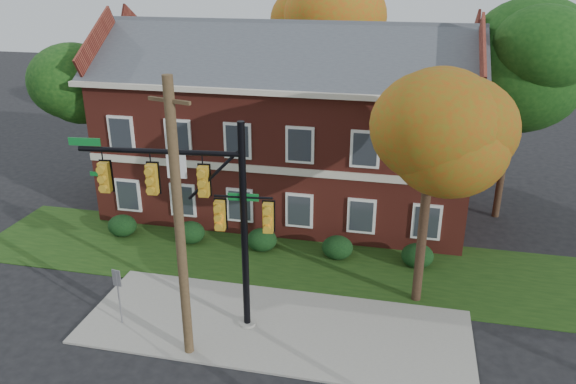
% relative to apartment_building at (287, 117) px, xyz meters
% --- Properties ---
extents(ground, '(120.00, 120.00, 0.00)m').
position_rel_apartment_building_xyz_m(ground, '(2.00, -11.95, -4.99)').
color(ground, black).
rests_on(ground, ground).
extents(sidewalk, '(14.00, 5.00, 0.08)m').
position_rel_apartment_building_xyz_m(sidewalk, '(2.00, -10.95, -4.95)').
color(sidewalk, gray).
rests_on(sidewalk, ground).
extents(grass_strip, '(30.00, 6.00, 0.04)m').
position_rel_apartment_building_xyz_m(grass_strip, '(2.00, -5.95, -4.97)').
color(grass_strip, '#193811').
rests_on(grass_strip, ground).
extents(apartment_building, '(18.80, 8.80, 9.74)m').
position_rel_apartment_building_xyz_m(apartment_building, '(0.00, 0.00, 0.00)').
color(apartment_building, maroon).
rests_on(apartment_building, ground).
extents(hedge_far_left, '(1.40, 1.26, 1.05)m').
position_rel_apartment_building_xyz_m(hedge_far_left, '(-7.00, -5.25, -4.46)').
color(hedge_far_left, black).
rests_on(hedge_far_left, ground).
extents(hedge_left, '(1.40, 1.26, 1.05)m').
position_rel_apartment_building_xyz_m(hedge_left, '(-3.50, -5.25, -4.46)').
color(hedge_left, black).
rests_on(hedge_left, ground).
extents(hedge_center, '(1.40, 1.26, 1.05)m').
position_rel_apartment_building_xyz_m(hedge_center, '(0.00, -5.25, -4.46)').
color(hedge_center, black).
rests_on(hedge_center, ground).
extents(hedge_right, '(1.40, 1.26, 1.05)m').
position_rel_apartment_building_xyz_m(hedge_right, '(3.50, -5.25, -4.46)').
color(hedge_right, black).
rests_on(hedge_right, ground).
extents(hedge_far_right, '(1.40, 1.26, 1.05)m').
position_rel_apartment_building_xyz_m(hedge_far_right, '(7.00, -5.25, -4.46)').
color(hedge_far_right, black).
rests_on(hedge_far_right, ground).
extents(tree_near_right, '(4.50, 4.25, 8.58)m').
position_rel_apartment_building_xyz_m(tree_near_right, '(7.22, -8.09, 1.68)').
color(tree_near_right, black).
rests_on(tree_near_right, ground).
extents(tree_left_rear, '(5.40, 5.10, 8.88)m').
position_rel_apartment_building_xyz_m(tree_left_rear, '(-9.73, -1.12, 1.69)').
color(tree_left_rear, black).
rests_on(tree_left_rear, ground).
extents(tree_right_rear, '(6.30, 5.95, 10.62)m').
position_rel_apartment_building_xyz_m(tree_right_rear, '(11.31, 0.86, 3.13)').
color(tree_right_rear, black).
rests_on(tree_right_rear, ground).
extents(tree_far_rear, '(6.84, 6.46, 11.52)m').
position_rel_apartment_building_xyz_m(tree_far_rear, '(1.34, 7.84, 3.86)').
color(tree_far_rear, black).
rests_on(tree_far_rear, ground).
extents(traffic_signal, '(6.88, 0.97, 7.70)m').
position_rel_apartment_building_xyz_m(traffic_signal, '(-0.38, -11.21, -0.21)').
color(traffic_signal, gray).
rests_on(traffic_signal, ground).
extents(utility_pole, '(1.44, 0.50, 9.43)m').
position_rel_apartment_building_xyz_m(utility_pole, '(-0.50, -12.95, -0.20)').
color(utility_pole, '#44341F').
rests_on(utility_pole, ground).
extents(sign_post, '(0.33, 0.09, 2.29)m').
position_rel_apartment_building_xyz_m(sign_post, '(-3.50, -11.98, -3.43)').
color(sign_post, slate).
rests_on(sign_post, ground).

